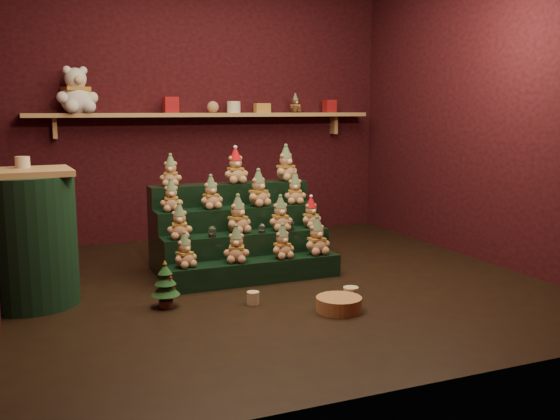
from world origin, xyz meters
name	(u,v)px	position (x,y,z in m)	size (l,w,h in m)	color
ground	(277,282)	(0.00, 0.00, 0.00)	(4.00, 4.00, 0.00)	black
back_wall	(203,105)	(0.00, 2.05, 1.40)	(4.00, 0.10, 2.80)	black
front_wall	(447,100)	(0.00, -2.05, 1.40)	(4.00, 0.10, 2.80)	black
right_wall	(491,104)	(2.05, 0.00, 1.40)	(0.10, 4.00, 2.80)	black
back_shelf	(208,115)	(0.00, 1.87, 1.29)	(3.60, 0.26, 0.24)	tan
riser_tier_front	(256,271)	(-0.15, 0.08, 0.09)	(1.40, 0.22, 0.18)	black
riser_tier_midfront	(247,254)	(-0.15, 0.30, 0.18)	(1.40, 0.22, 0.36)	black
riser_tier_midback	(238,238)	(-0.15, 0.52, 0.27)	(1.40, 0.22, 0.54)	black
riser_tier_back	(230,224)	(-0.15, 0.74, 0.36)	(1.40, 0.22, 0.72)	black
teddy_0	(184,250)	(-0.72, 0.08, 0.31)	(0.19, 0.17, 0.26)	tan
teddy_1	(236,244)	(-0.31, 0.08, 0.32)	(0.20, 0.18, 0.28)	tan
teddy_2	(282,242)	(0.07, 0.06, 0.31)	(0.19, 0.17, 0.27)	tan
teddy_3	(317,236)	(0.39, 0.08, 0.33)	(0.22, 0.19, 0.30)	tan
teddy_4	(179,221)	(-0.71, 0.28, 0.50)	(0.20, 0.18, 0.27)	tan
teddy_5	(238,215)	(-0.21, 0.31, 0.51)	(0.22, 0.20, 0.31)	tan
teddy_6	(280,213)	(0.15, 0.29, 0.50)	(0.20, 0.18, 0.28)	tan
teddy_7	(311,212)	(0.44, 0.31, 0.49)	(0.18, 0.16, 0.25)	tan
teddy_8	(171,195)	(-0.71, 0.52, 0.67)	(0.18, 0.17, 0.26)	tan
teddy_9	(211,192)	(-0.38, 0.52, 0.68)	(0.19, 0.17, 0.27)	tan
teddy_10	(258,188)	(0.04, 0.51, 0.69)	(0.22, 0.20, 0.30)	tan
teddy_11	(295,188)	(0.38, 0.51, 0.67)	(0.19, 0.17, 0.27)	tan
teddy_12	(171,171)	(-0.66, 0.73, 0.85)	(0.18, 0.17, 0.26)	tan
teddy_13	(236,166)	(-0.09, 0.72, 0.87)	(0.21, 0.19, 0.30)	tan
teddy_14	(286,163)	(0.39, 0.74, 0.88)	(0.22, 0.20, 0.31)	tan
snow_globe_a	(212,231)	(-0.46, 0.24, 0.40)	(0.06, 0.06, 0.09)	black
snow_globe_b	(262,228)	(-0.03, 0.24, 0.40)	(0.06, 0.06, 0.08)	black
snow_globe_c	(290,225)	(0.22, 0.24, 0.41)	(0.07, 0.07, 0.09)	black
side_table	(28,238)	(-1.81, 0.17, 0.47)	(0.66, 0.66, 0.95)	tan
table_ornament	(23,162)	(-1.81, 0.27, 0.99)	(0.10, 0.10, 0.08)	beige
mini_christmas_tree	(165,284)	(-0.95, -0.28, 0.16)	(0.20, 0.20, 0.34)	#492D1A
mug_left	(253,298)	(-0.36, -0.44, 0.04)	(0.09, 0.09, 0.09)	beige
mug_right	(351,295)	(0.29, -0.67, 0.05)	(0.11, 0.11, 0.11)	beige
wicker_basket	(339,304)	(0.12, -0.82, 0.05)	(0.31, 0.31, 0.10)	#A57742
white_bear	(76,84)	(-1.30, 1.84, 1.59)	(0.39, 0.35, 0.55)	silver
brown_bear	(295,103)	(0.97, 1.84, 1.42)	(0.14, 0.13, 0.20)	#452317
gift_tin_red_a	(171,105)	(-0.39, 1.85, 1.40)	(0.14, 0.14, 0.16)	#AA1A20
gift_tin_cream	(234,107)	(0.27, 1.85, 1.38)	(0.14, 0.14, 0.12)	beige
gift_tin_red_b	(330,106)	(1.40, 1.85, 1.39)	(0.12, 0.12, 0.14)	#AA1A20
shelf_plush_ball	(213,107)	(0.05, 1.85, 1.38)	(0.12, 0.12, 0.12)	tan
scarf_gift_box	(262,108)	(0.59, 1.85, 1.37)	(0.16, 0.10, 0.10)	orange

